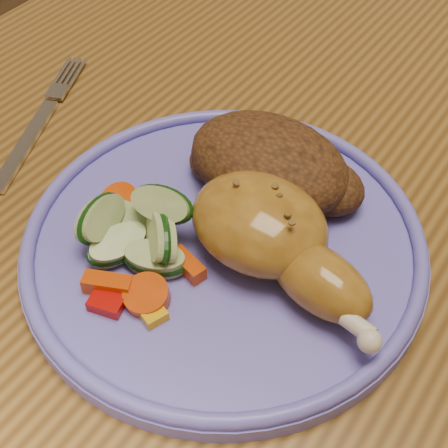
{
  "coord_description": "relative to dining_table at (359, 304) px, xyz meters",
  "views": [
    {
      "loc": [
        0.08,
        -0.3,
        1.08
      ],
      "look_at": [
        -0.08,
        -0.07,
        0.78
      ],
      "focal_mm": 50.0,
      "sensor_mm": 36.0,
      "label": 1
    }
  ],
  "objects": [
    {
      "name": "chicken_leg",
      "position": [
        -0.05,
        -0.07,
        0.12
      ],
      "size": [
        0.15,
        0.08,
        0.05
      ],
      "color": "#A06E21",
      "rests_on": "plate"
    },
    {
      "name": "plate",
      "position": [
        -0.08,
        -0.07,
        0.09
      ],
      "size": [
        0.27,
        0.27,
        0.01
      ],
      "primitive_type": "cylinder",
      "color": "#625BC4",
      "rests_on": "dining_table"
    },
    {
      "name": "dining_table",
      "position": [
        0.0,
        0.0,
        0.0
      ],
      "size": [
        0.9,
        1.4,
        0.75
      ],
      "color": "brown",
      "rests_on": "ground"
    },
    {
      "name": "vegetable_pile",
      "position": [
        -0.12,
        -0.11,
        0.11
      ],
      "size": [
        0.1,
        0.1,
        0.05
      ],
      "color": "#A50A05",
      "rests_on": "plate"
    },
    {
      "name": "rice_pilaf",
      "position": [
        -0.08,
        -0.01,
        0.12
      ],
      "size": [
        0.13,
        0.09,
        0.05
      ],
      "color": "#4F2C13",
      "rests_on": "plate"
    },
    {
      "name": "fork",
      "position": [
        -0.29,
        -0.05,
        0.09
      ],
      "size": [
        0.08,
        0.15,
        0.0
      ],
      "color": "silver",
      "rests_on": "dining_table"
    },
    {
      "name": "plate_rim",
      "position": [
        -0.08,
        -0.07,
        0.1
      ],
      "size": [
        0.27,
        0.27,
        0.01
      ],
      "primitive_type": "torus",
      "color": "#625BC4",
      "rests_on": "plate"
    }
  ]
}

